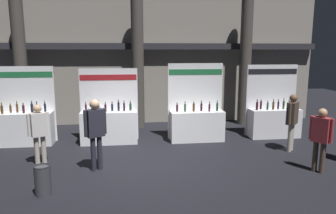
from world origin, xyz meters
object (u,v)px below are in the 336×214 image
Objects in this scene: exhibitor_booth_0 at (26,125)px; visitor_5 at (321,135)px; exhibitor_booth_2 at (197,122)px; trash_bin at (43,180)px; visitor_3 at (292,117)px; exhibitor_booth_1 at (109,124)px; exhibitor_booth_3 at (274,119)px; visitor_2 at (95,128)px; visitor_1 at (39,129)px.

exhibitor_booth_0 is 1.54× the size of visitor_5.
exhibitor_booth_2 is 1.59× the size of visitor_5.
trash_bin is (1.46, -3.76, -0.31)m from exhibitor_booth_0.
exhibitor_booth_1 is at bearing 118.37° from visitor_3.
exhibitor_booth_3 is 3.25m from visitor_5.
visitor_2 is at bearing -157.37° from exhibitor_booth_3.
visitor_5 is (-0.16, -1.65, -0.09)m from visitor_3.
visitor_1 is at bearing 129.02° from visitor_2.
trash_bin is at bearing 59.11° from visitor_5.
exhibitor_booth_1 is 5.60m from visitor_3.
visitor_2 is (0.96, 1.27, 0.75)m from trash_bin.
exhibitor_booth_0 is 4.05m from trash_bin.
visitor_1 is 7.03m from visitor_5.
exhibitor_booth_1 is 1.33× the size of visitor_2.
visitor_5 is at bearing -31.39° from exhibitor_booth_1.
visitor_3 is (6.52, 2.10, 0.71)m from trash_bin.
visitor_3 reaches higher than visitor_1.
visitor_5 is (6.36, 0.45, 0.62)m from trash_bin.
exhibitor_booth_2 is at bearing 2.37° from visitor_5.
exhibitor_booth_0 is at bearing 177.81° from exhibitor_booth_2.
visitor_1 is 0.93× the size of visitor_3.
trash_bin is (-1.14, -3.63, -0.30)m from exhibitor_booth_1.
visitor_2 is at bearing -94.37° from exhibitor_booth_1.
visitor_3 is (5.37, -1.53, 0.41)m from exhibitor_booth_1.
exhibitor_booth_1 is 6.12m from visitor_5.
trash_bin is 0.37× the size of visitor_3.
visitor_3 is at bearing 17.87° from trash_bin.
visitor_3 is 1.07× the size of visitor_5.
visitor_1 is (-4.53, -1.70, 0.33)m from exhibitor_booth_2.
exhibitor_booth_2 is at bearing -177.73° from exhibitor_booth_3.
visitor_1 is at bearing 43.52° from visitor_5.
exhibitor_booth_3 is at bearing 37.01° from visitor_3.
trash_bin is 0.36× the size of visitor_2.
exhibitor_booth_3 is 3.88× the size of trash_bin.
exhibitor_booth_0 is 1.03× the size of exhibitor_booth_1.
visitor_2 is at bearing -49.71° from visitor_1.
visitor_2 is at bearing 52.75° from trash_bin.
exhibitor_booth_2 is 3.99× the size of trash_bin.
visitor_2 is at bearing 142.82° from visitor_3.
exhibitor_booth_1 is 2.47m from visitor_1.
exhibitor_booth_0 is 1.37× the size of visitor_2.
exhibitor_booth_2 is at bearing 41.71° from trash_bin.
visitor_1 is 7.06m from visitor_3.
visitor_5 is at bearing -38.08° from visitor_2.
exhibitor_booth_2 reaches higher than visitor_1.
trash_bin is at bearing -107.48° from exhibitor_booth_1.
visitor_3 is at bearing -29.94° from exhibitor_booth_2.
visitor_3 is at bearing -20.93° from visitor_2.
visitor_1 is (-7.25, -1.81, 0.34)m from exhibitor_booth_3.
exhibitor_booth_1 is 0.97× the size of exhibitor_booth_3.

